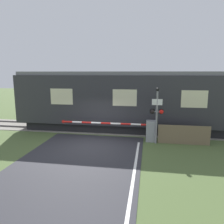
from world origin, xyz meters
name	(u,v)px	position (x,y,z in m)	size (l,w,h in m)	color
ground_plane	(91,146)	(0.00, 0.00, 0.00)	(80.00, 80.00, 0.00)	#4C6033
track_bed	(105,128)	(0.00, 3.84, 0.02)	(36.00, 3.20, 0.13)	gray
train	(127,101)	(1.62, 3.84, 2.11)	(15.29, 3.10, 4.12)	black
crossing_barrier	(143,130)	(2.86, 1.38, 0.70)	(5.88, 0.44, 1.26)	gray
signal_post	(157,112)	(3.60, 1.06, 1.84)	(0.80, 0.26, 3.22)	gray
roadside_fence	(184,135)	(5.15, 1.17, 0.55)	(2.89, 0.06, 1.10)	#726047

